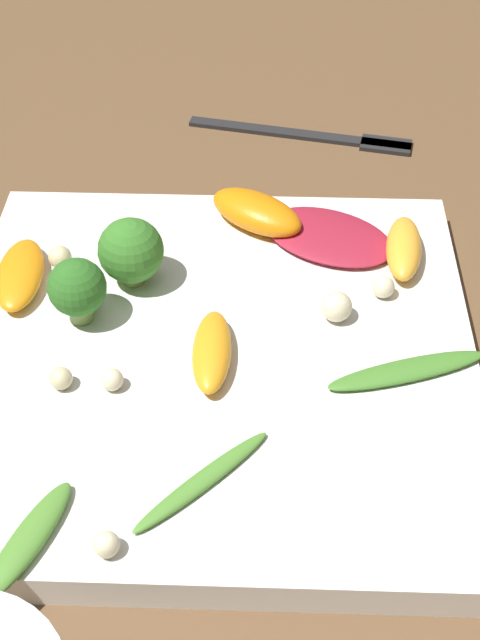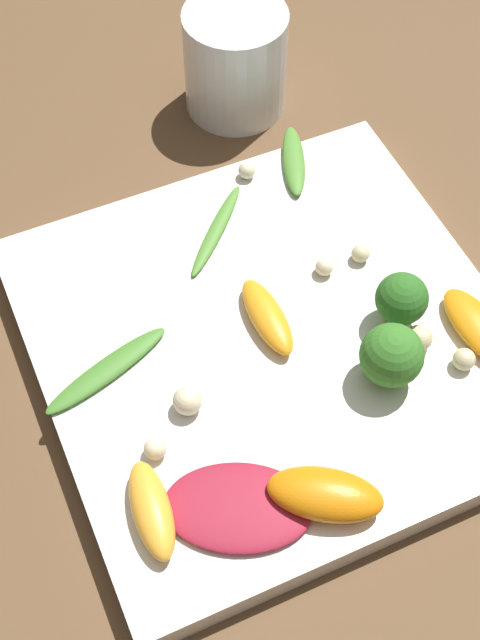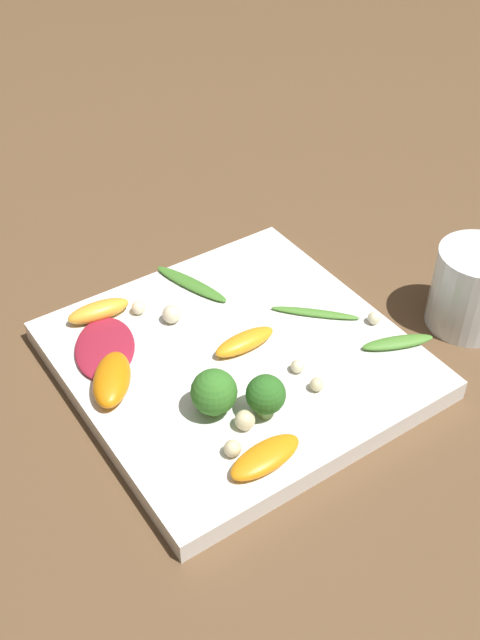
% 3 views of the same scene
% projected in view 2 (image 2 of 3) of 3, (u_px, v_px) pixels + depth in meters
% --- Properties ---
extents(ground_plane, '(2.40, 2.40, 0.00)m').
position_uv_depth(ground_plane, '(272.00, 351.00, 0.61)').
color(ground_plane, brown).
extents(plate, '(0.31, 0.31, 0.02)m').
position_uv_depth(plate, '(273.00, 343.00, 0.60)').
color(plate, white).
rests_on(plate, ground_plane).
extents(drinking_glass, '(0.08, 0.08, 0.09)m').
position_uv_depth(drinking_glass, '(235.00, 61.00, 0.71)').
color(drinking_glass, white).
rests_on(drinking_glass, ground_plane).
extents(radicchio_leaf_0, '(0.10, 0.09, 0.01)m').
position_uv_depth(radicchio_leaf_0, '(238.00, 507.00, 0.52)').
color(radicchio_leaf_0, maroon).
rests_on(radicchio_leaf_0, plate).
extents(orange_segment_0, '(0.03, 0.07, 0.02)m').
position_uv_depth(orange_segment_0, '(152.00, 510.00, 0.51)').
color(orange_segment_0, '#FCAD33').
rests_on(orange_segment_0, plate).
extents(orange_segment_1, '(0.08, 0.07, 0.02)m').
position_uv_depth(orange_segment_1, '(325.00, 494.00, 0.52)').
color(orange_segment_1, orange).
rests_on(orange_segment_1, plate).
extents(orange_segment_2, '(0.02, 0.07, 0.02)m').
position_uv_depth(orange_segment_2, '(269.00, 316.00, 0.59)').
color(orange_segment_2, orange).
rests_on(orange_segment_2, plate).
extents(orange_segment_3, '(0.03, 0.07, 0.01)m').
position_uv_depth(orange_segment_3, '(479.00, 327.00, 0.59)').
color(orange_segment_3, orange).
rests_on(orange_segment_3, plate).
extents(broccoli_floret_0, '(0.04, 0.04, 0.05)m').
position_uv_depth(broccoli_floret_0, '(392.00, 356.00, 0.55)').
color(broccoli_floret_0, '#7A9E51').
rests_on(broccoli_floret_0, plate).
extents(broccoli_floret_1, '(0.04, 0.04, 0.04)m').
position_uv_depth(broccoli_floret_1, '(402.00, 300.00, 0.58)').
color(broccoli_floret_1, '#7A9E51').
rests_on(broccoli_floret_1, plate).
extents(arugula_sprig_0, '(0.10, 0.05, 0.01)m').
position_uv_depth(arugula_sprig_0, '(107.00, 370.00, 0.57)').
color(arugula_sprig_0, '#47842D').
rests_on(arugula_sprig_0, plate).
extents(arugula_sprig_1, '(0.07, 0.07, 0.01)m').
position_uv_depth(arugula_sprig_1, '(216.00, 230.00, 0.64)').
color(arugula_sprig_1, '#518E33').
rests_on(arugula_sprig_1, plate).
extents(arugula_sprig_2, '(0.04, 0.07, 0.01)m').
position_uv_depth(arugula_sprig_2, '(294.00, 161.00, 0.68)').
color(arugula_sprig_2, '#518E33').
rests_on(arugula_sprig_2, plate).
extents(macadamia_nut_0, '(0.01, 0.01, 0.01)m').
position_uv_depth(macadamia_nut_0, '(247.00, 171.00, 0.67)').
color(macadamia_nut_0, beige).
rests_on(macadamia_nut_0, plate).
extents(macadamia_nut_1, '(0.01, 0.01, 0.01)m').
position_uv_depth(macadamia_nut_1, '(155.00, 449.00, 0.54)').
color(macadamia_nut_1, beige).
rests_on(macadamia_nut_1, plate).
extents(macadamia_nut_2, '(0.02, 0.02, 0.02)m').
position_uv_depth(macadamia_nut_2, '(187.00, 401.00, 0.55)').
color(macadamia_nut_2, beige).
rests_on(macadamia_nut_2, plate).
extents(macadamia_nut_3, '(0.01, 0.01, 0.01)m').
position_uv_depth(macadamia_nut_3, '(324.00, 267.00, 0.62)').
color(macadamia_nut_3, beige).
rests_on(macadamia_nut_3, plate).
extents(macadamia_nut_4, '(0.01, 0.01, 0.01)m').
position_uv_depth(macadamia_nut_4, '(361.00, 254.00, 0.62)').
color(macadamia_nut_4, beige).
rests_on(macadamia_nut_4, plate).
extents(macadamia_nut_5, '(0.01, 0.01, 0.01)m').
position_uv_depth(macadamia_nut_5, '(464.00, 359.00, 0.57)').
color(macadamia_nut_5, beige).
rests_on(macadamia_nut_5, plate).
extents(macadamia_nut_6, '(0.02, 0.02, 0.02)m').
position_uv_depth(macadamia_nut_6, '(419.00, 338.00, 0.58)').
color(macadamia_nut_6, beige).
rests_on(macadamia_nut_6, plate).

